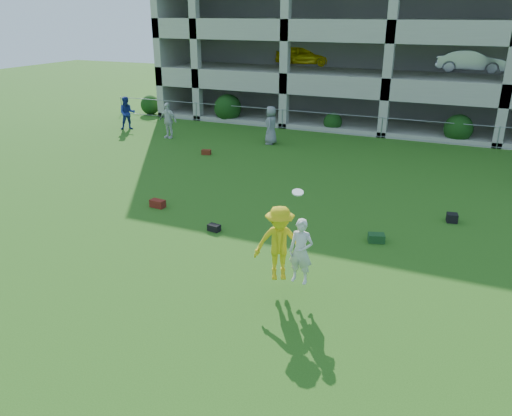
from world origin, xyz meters
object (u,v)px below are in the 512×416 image
at_px(bystander_a, 127,113).
at_px(parking_garage, 413,22).
at_px(crate_d, 452,218).
at_px(bystander_b, 168,120).
at_px(bystander_c, 271,125).
at_px(frisbee_contest, 283,245).

xyz_separation_m(bystander_a, parking_garage, (14.51, 12.60, 5.03)).
bearing_deg(crate_d, bystander_b, 157.30).
xyz_separation_m(bystander_c, frisbee_contest, (6.01, -14.15, 0.34)).
distance_m(bystander_a, crate_d, 20.38).
bearing_deg(bystander_a, bystander_c, -36.56).
xyz_separation_m(bystander_a, crate_d, (18.98, -7.37, -0.84)).
bearing_deg(crate_d, parking_garage, 102.62).
relative_size(bystander_c, crate_d, 5.81).
xyz_separation_m(bystander_c, parking_garage, (5.24, 12.44, 5.00)).
xyz_separation_m(bystander_b, crate_d, (15.54, -6.50, -0.84)).
relative_size(bystander_b, parking_garage, 0.07).
bearing_deg(frisbee_contest, bystander_a, 137.53).
bearing_deg(parking_garage, bystander_b, -129.41).
relative_size(bystander_b, frisbee_contest, 0.79).
bearing_deg(bystander_c, frisbee_contest, 10.48).
xyz_separation_m(bystander_b, parking_garage, (11.07, 13.47, 5.02)).
xyz_separation_m(bystander_a, bystander_b, (3.44, -0.87, 0.01)).
bearing_deg(bystander_b, bystander_c, 17.61).
distance_m(bystander_a, frisbee_contest, 20.72).
bearing_deg(bystander_b, parking_garage, 58.18).
height_order(bystander_b, crate_d, bystander_b).
relative_size(crate_d, frisbee_contest, 0.14).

